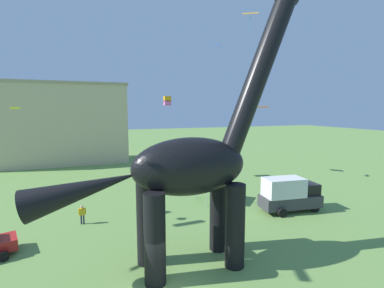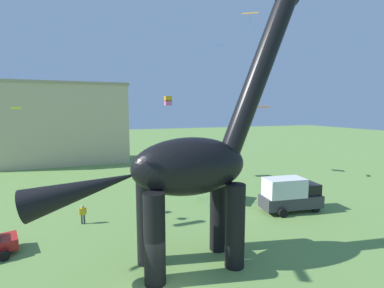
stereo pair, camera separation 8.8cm
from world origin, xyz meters
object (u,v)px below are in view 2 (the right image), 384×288
Objects in this scene: person_photographer at (83,213)px; kite_near_low at (264,107)px; parked_box_truck at (290,194)px; kite_far_right at (250,13)px; dinosaur_sculpture at (189,166)px; festival_canopy_tent at (214,177)px; kite_high_right at (16,108)px; kite_mid_center at (219,45)px; kite_mid_right at (168,101)px.

person_photographer is 28.14m from kite_near_low.
person_photographer is at bearing 175.44° from parked_box_truck.
kite_far_right is at bearing -82.07° from person_photographer.
dinosaur_sculpture reaches higher than festival_canopy_tent.
kite_near_low is 2.66× the size of kite_high_right.
kite_mid_center is (-1.71, 11.97, 15.64)m from parked_box_truck.
kite_high_right reaches higher than parked_box_truck.
kite_near_low is at bearing -6.52° from person_photographer.
dinosaur_sculpture is 21.68m from kite_mid_right.
dinosaur_sculpture reaches higher than kite_high_right.
kite_mid_right is 1.14× the size of kite_far_right.
person_photographer is at bearing -156.64° from kite_near_low.
kite_near_low is at bearing 19.65° from dinosaur_sculpture.
kite_far_right is at bearing -69.91° from dinosaur_sculpture.
kite_far_right is (-7.63, -19.54, -3.05)m from kite_mid_center.
kite_far_right is (2.48, -2.31, 8.13)m from dinosaur_sculpture.
kite_mid_right reaches higher than person_photographer.
kite_far_right is at bearing -95.09° from kite_mid_right.
kite_far_right reaches higher than kite_mid_right.
kite_mid_right reaches higher than festival_canopy_tent.
kite_near_low is at bearing 53.80° from kite_far_right.
kite_mid_right is (-7.29, 15.48, 8.88)m from parked_box_truck.
kite_far_right reaches higher than kite_high_right.
parked_box_truck is 17.58m from kite_near_low.
parked_box_truck is 7.03× the size of kite_high_right.
festival_canopy_tent is 2.97× the size of kite_far_right.
dinosaur_sculpture is 22.89m from kite_mid_center.
kite_near_low is at bearing 15.30° from kite_high_right.
kite_mid_center reaches higher than kite_far_right.
dinosaur_sculpture is at bearing -120.42° from kite_mid_center.
dinosaur_sculpture is at bearing -133.44° from kite_near_low.
kite_mid_right reaches higher than kite_high_right.
dinosaur_sculpture is at bearing -121.98° from festival_canopy_tent.
person_photographer is (-6.16, 8.82, -5.14)m from dinosaur_sculpture.
kite_far_right is (13.35, -13.73, 4.70)m from kite_high_right.
dinosaur_sculpture is 13.69m from parked_box_truck.
kite_near_low is (8.27, 2.19, -7.54)m from kite_mid_center.
person_photographer is at bearing -173.34° from festival_canopy_tent.
kite_mid_center is (10.12, 17.23, 11.18)m from dinosaur_sculpture.
festival_canopy_tent is at bearing -79.76° from kite_mid_right.
person_photographer is at bearing 127.80° from kite_far_right.
festival_canopy_tent is 1.43× the size of kite_near_low.
person_photographer is 0.73× the size of kite_near_low.
festival_canopy_tent is at bearing 143.68° from parked_box_truck.
kite_mid_center is (16.27, 8.41, 16.32)m from person_photographer.
kite_mid_right is 23.44m from kite_far_right.
kite_high_right reaches higher than festival_canopy_tent.
person_photographer is 1.32× the size of kite_mid_right.
dinosaur_sculpture is 8.81m from kite_far_right.
dinosaur_sculpture reaches higher than parked_box_truck.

